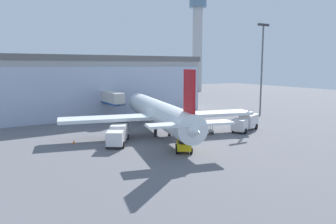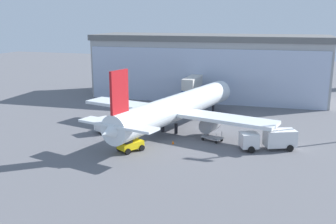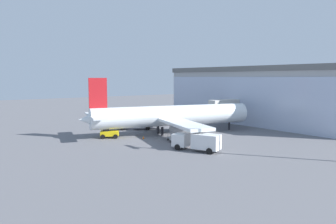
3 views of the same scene
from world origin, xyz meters
name	(u,v)px [view 2 (image 2 of 3)]	position (x,y,z in m)	size (l,w,h in m)	color
ground	(154,141)	(0.00, 0.00, 0.00)	(240.00, 240.00, 0.00)	slate
terminal_building	(208,66)	(0.01, 33.97, 6.75)	(50.54, 17.35, 13.49)	#A0A0A0
jet_bridge	(195,82)	(-0.58, 25.24, 4.54)	(2.28, 12.24, 5.92)	beige
airplane	(176,108)	(1.23, 6.63, 3.49)	(31.97, 35.02, 10.86)	white
catering_truck	(119,120)	(-7.15, 3.89, 1.47)	(5.61, 7.40, 2.65)	silver
fuel_truck	(270,139)	(15.79, 1.53, 1.47)	(7.55, 5.05, 2.65)	silver
baggage_cart	(212,137)	(7.80, 2.79, 0.50)	(3.20, 2.54, 1.50)	gray
pushback_tug	(130,144)	(-1.48, -4.94, 0.97)	(3.39, 3.71, 2.30)	yellow
safety_cone_nose	(173,142)	(2.97, -0.34, 0.28)	(0.36, 0.36, 0.55)	orange
safety_cone_wingtip	(97,120)	(-12.78, 7.09, 0.28)	(0.36, 0.36, 0.55)	orange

